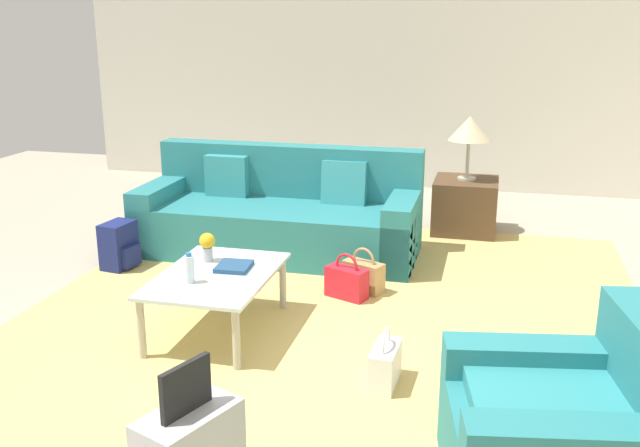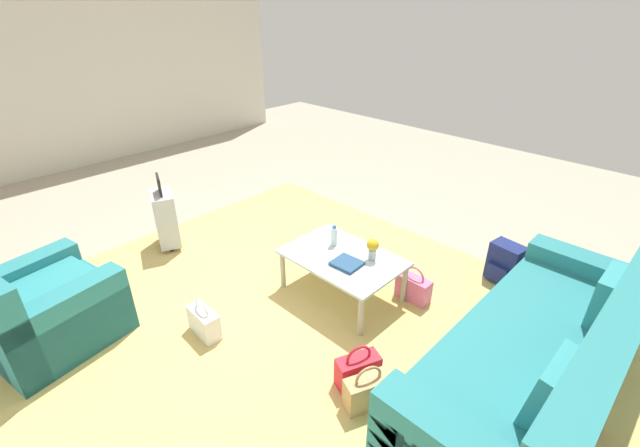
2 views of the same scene
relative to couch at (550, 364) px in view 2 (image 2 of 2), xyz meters
name	(u,v)px [view 2 (image 2 of 2)]	position (x,y,z in m)	size (l,w,h in m)	color
ground_plane	(275,298)	(2.20, 0.60, -0.31)	(12.00, 12.00, 0.00)	#A89E89
wall_right	(51,69)	(7.26, 0.60, 1.24)	(0.12, 8.00, 3.10)	beige
area_rug	(303,340)	(1.60, 0.80, -0.30)	(5.20, 4.40, 0.01)	tan
couch	(550,364)	(0.00, 0.00, 0.00)	(0.98, 2.49, 0.93)	teal
armchair	(39,314)	(3.09, 2.27, -0.01)	(1.05, 1.07, 0.85)	teal
coffee_table	(342,261)	(1.80, 0.10, 0.06)	(1.07, 0.73, 0.42)	silver
water_bottle	(334,236)	(2.00, 0.00, 0.21)	(0.06, 0.06, 0.20)	silver
coffee_table_book	(347,263)	(1.68, 0.18, 0.13)	(0.24, 0.22, 0.03)	navy
flower_vase	(373,247)	(1.58, -0.05, 0.24)	(0.11, 0.11, 0.21)	#B2B7BC
suitcase_silver	(165,218)	(3.80, 0.80, 0.05)	(0.45, 0.35, 0.85)	#B7B7BC
handbag_red	(358,370)	(1.01, 0.82, -0.18)	(0.25, 0.35, 0.36)	red
handbag_pink	(413,288)	(1.27, -0.30, -0.18)	(0.32, 0.14, 0.36)	pink
handbag_tan	(367,391)	(0.84, 0.92, -0.18)	(0.26, 0.35, 0.36)	tan
handbag_white	(204,322)	(2.26, 1.32, -0.18)	(0.33, 0.15, 0.36)	white
backpack_navy	(504,263)	(0.81, -1.19, -0.11)	(0.33, 0.28, 0.40)	navy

